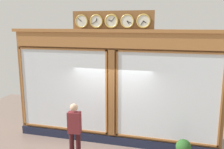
# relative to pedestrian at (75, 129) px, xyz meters

# --- Properties ---
(shop_facade) EXTENTS (6.77, 0.42, 4.25)m
(shop_facade) POSITION_rel_pedestrian_xyz_m (-0.80, -1.29, 0.95)
(shop_facade) COLOR brown
(shop_facade) RESTS_ON ground_plane
(pedestrian) EXTENTS (0.37, 0.24, 1.69)m
(pedestrian) POSITION_rel_pedestrian_xyz_m (0.00, 0.00, 0.00)
(pedestrian) COLOR #3A1316
(pedestrian) RESTS_ON ground_plane
(planter_shrub) EXTENTS (0.39, 0.39, 0.39)m
(planter_shrub) POSITION_rel_pedestrian_xyz_m (-3.00, -0.08, -0.18)
(planter_shrub) COLOR #285623
(planter_shrub) RESTS_ON planter_box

